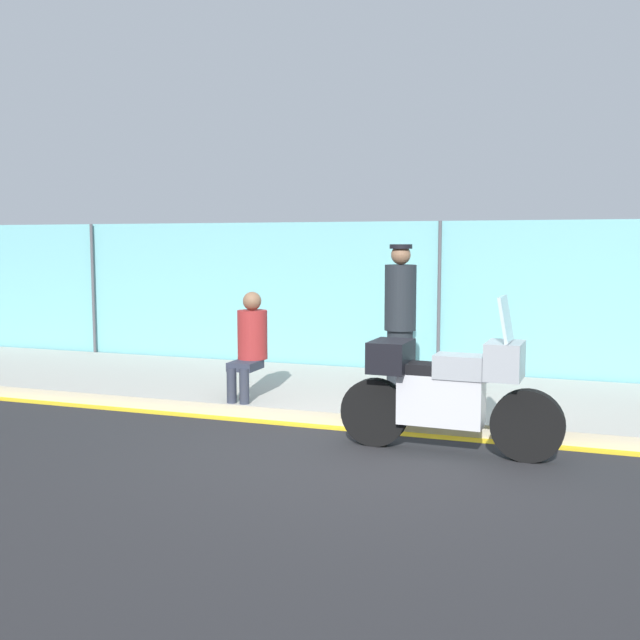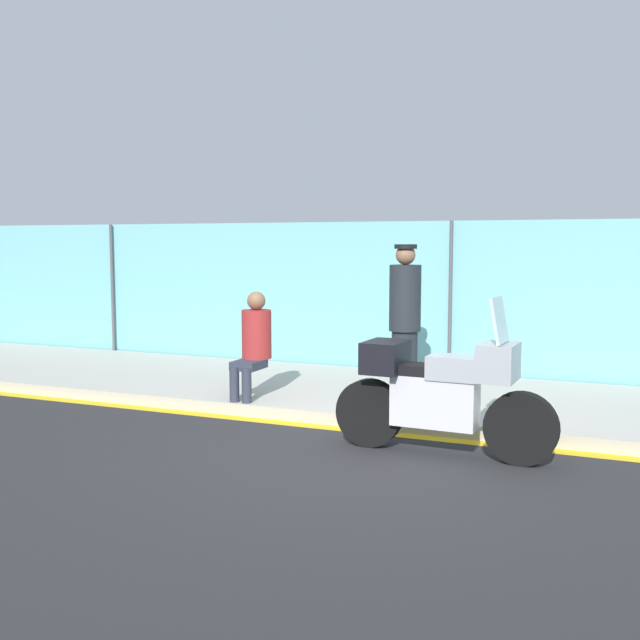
# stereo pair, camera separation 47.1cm
# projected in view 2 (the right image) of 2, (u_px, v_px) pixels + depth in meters

# --- Properties ---
(ground_plane) EXTENTS (120.00, 120.00, 0.00)m
(ground_plane) POSITION_uv_depth(u_px,v_px,m) (350.00, 458.00, 6.92)
(ground_plane) COLOR #262628
(sidewalk) EXTENTS (43.13, 2.93, 0.14)m
(sidewalk) POSITION_uv_depth(u_px,v_px,m) (422.00, 398.00, 9.23)
(sidewalk) COLOR #ADA89E
(sidewalk) RESTS_ON ground_plane
(curb_paint_stripe) EXTENTS (43.13, 0.18, 0.01)m
(curb_paint_stripe) POSITION_uv_depth(u_px,v_px,m) (382.00, 433.00, 7.81)
(curb_paint_stripe) COLOR gold
(curb_paint_stripe) RESTS_ON ground_plane
(storefront_fence) EXTENTS (40.97, 0.17, 2.29)m
(storefront_fence) POSITION_uv_depth(u_px,v_px,m) (452.00, 302.00, 10.54)
(storefront_fence) COLOR #6BB2B7
(storefront_fence) RESTS_ON ground_plane
(motorcycle) EXTENTS (2.12, 0.55, 1.51)m
(motorcycle) POSITION_uv_depth(u_px,v_px,m) (440.00, 391.00, 6.96)
(motorcycle) COLOR black
(motorcycle) RESTS_ON ground_plane
(officer_standing) EXTENTS (0.38, 0.38, 1.82)m
(officer_standing) POSITION_uv_depth(u_px,v_px,m) (405.00, 319.00, 8.95)
(officer_standing) COLOR #1E2328
(officer_standing) RESTS_ON sidewalk
(person_seated_on_curb) EXTENTS (0.36, 0.64, 1.26)m
(person_seated_on_curb) POSITION_uv_depth(u_px,v_px,m) (254.00, 339.00, 8.89)
(person_seated_on_curb) COLOR #2D3342
(person_seated_on_curb) RESTS_ON sidewalk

